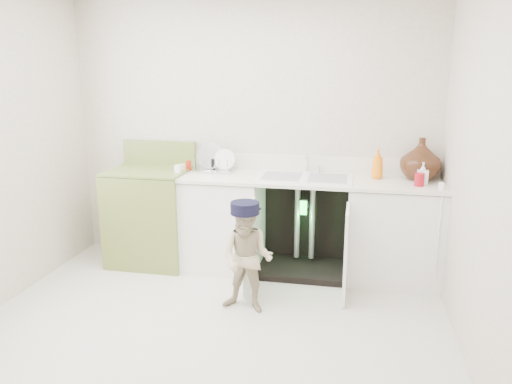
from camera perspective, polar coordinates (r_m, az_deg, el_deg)
ground at (r=3.81m, az=-5.34°, el=-15.35°), size 3.50×3.50×0.00m
room_shell at (r=3.37m, az=-5.83°, el=3.46°), size 6.00×5.50×1.26m
counter_run at (r=4.61m, az=6.01°, el=-3.44°), size 2.44×1.02×1.27m
avocado_stove at (r=4.95m, az=-11.87°, el=-2.50°), size 0.74×0.65×1.15m
repair_worker at (r=3.87m, az=-1.00°, el=-7.41°), size 0.64×0.70×0.88m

